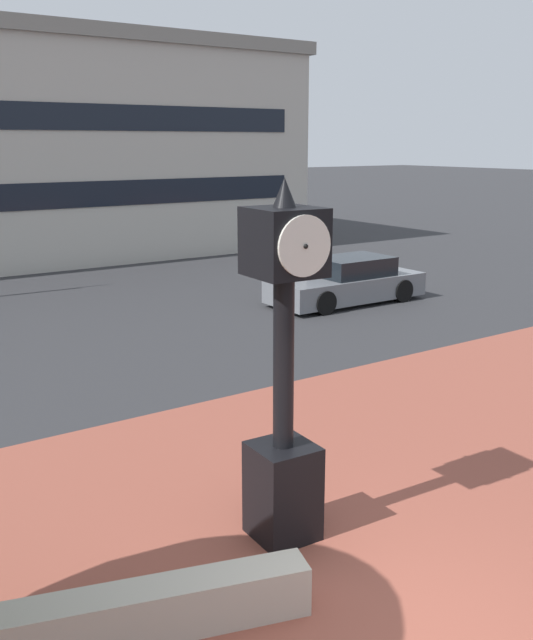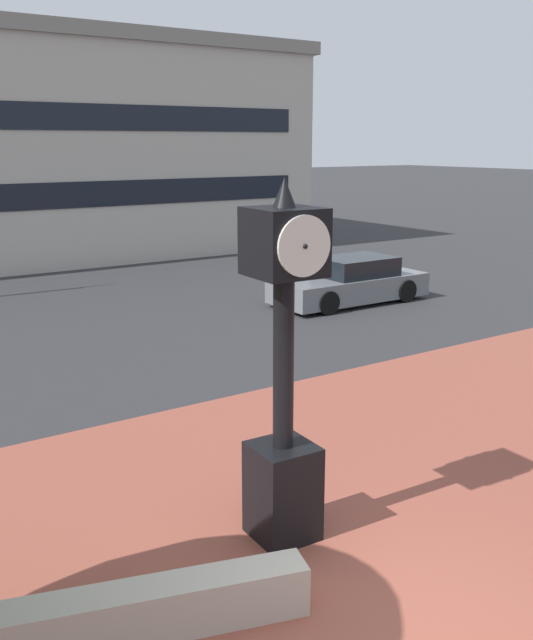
# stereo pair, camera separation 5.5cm
# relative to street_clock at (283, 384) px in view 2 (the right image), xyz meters

# --- Properties ---
(plaza_brick_paving) EXTENTS (44.00, 10.35, 0.01)m
(plaza_brick_paving) POSITION_rel_street_clock_xyz_m (-0.20, -0.86, -1.84)
(plaza_brick_paving) COLOR brown
(plaza_brick_paving) RESTS_ON ground
(planter_wall) EXTENTS (3.18, 1.29, 0.50)m
(planter_wall) POSITION_rel_street_clock_xyz_m (-2.10, -0.69, -1.59)
(planter_wall) COLOR #ADA393
(planter_wall) RESTS_ON ground
(street_clock) EXTENTS (0.75, 0.83, 4.06)m
(street_clock) POSITION_rel_street_clock_xyz_m (0.00, 0.00, 0.00)
(street_clock) COLOR black
(street_clock) RESTS_ON ground
(car_street_near) EXTENTS (4.53, 1.87, 1.28)m
(car_street_near) POSITION_rel_street_clock_xyz_m (8.72, 9.00, -1.27)
(car_street_near) COLOR slate
(car_street_near) RESTS_ON ground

